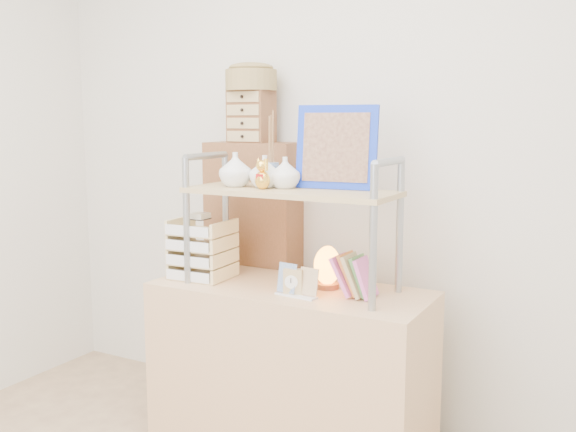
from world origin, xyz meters
name	(u,v)px	position (x,y,z in m)	size (l,w,h in m)	color
room_shell	(161,40)	(0.00, 0.39, 1.69)	(3.42, 3.41, 2.61)	silver
desk	(290,371)	(0.00, 1.20, 0.38)	(1.20, 0.50, 0.75)	tan
cabinet	(255,275)	(-0.41, 1.57, 0.68)	(0.45, 0.24, 1.35)	brown
hutch	(288,187)	(-0.02, 1.21, 1.18)	(0.90, 0.34, 0.77)	#8F969C
letter_tray	(201,252)	(-0.43, 1.15, 0.87)	(0.26, 0.24, 0.30)	#DAC282
salt_lamp	(327,267)	(0.14, 1.26, 0.84)	(0.12, 0.11, 0.18)	brown
desk_clock	(293,282)	(0.07, 1.09, 0.81)	(0.08, 0.05, 0.11)	tan
postcard_stand	(297,287)	(0.09, 1.09, 0.79)	(0.19, 0.07, 0.13)	white
drawer_chest	(251,117)	(-0.41, 1.55, 1.48)	(0.20, 0.16, 0.25)	brown
woven_basket	(251,80)	(-0.41, 1.55, 1.65)	(0.25, 0.25, 0.10)	olive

